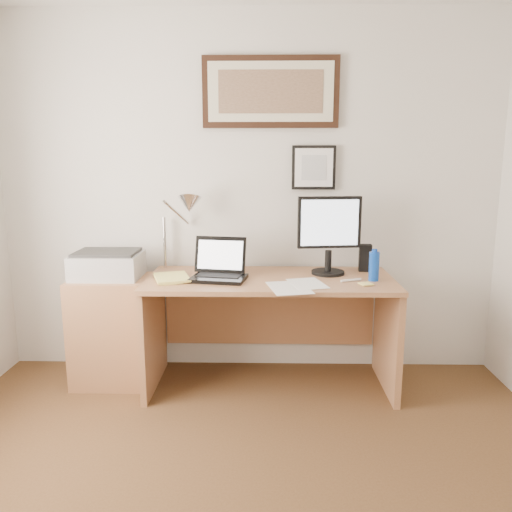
{
  "coord_description": "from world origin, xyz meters",
  "views": [
    {
      "loc": [
        0.12,
        -1.52,
        1.52
      ],
      "look_at": [
        0.06,
        1.43,
        0.93
      ],
      "focal_mm": 35.0,
      "sensor_mm": 36.0,
      "label": 1
    }
  ],
  "objects_px": {
    "water_bottle": "(374,266)",
    "book": "(155,279)",
    "desk": "(270,309)",
    "printer": "(108,264)",
    "lcd_monitor": "(329,231)",
    "side_cabinet": "(112,330)",
    "laptop": "(219,270)"
  },
  "relations": [
    {
      "from": "water_bottle",
      "to": "book",
      "type": "bearing_deg",
      "value": -178.62
    },
    {
      "from": "desk",
      "to": "printer",
      "type": "height_order",
      "value": "printer"
    },
    {
      "from": "water_bottle",
      "to": "printer",
      "type": "bearing_deg",
      "value": 175.53
    },
    {
      "from": "printer",
      "to": "book",
      "type": "bearing_deg",
      "value": -25.52
    },
    {
      "from": "book",
      "to": "water_bottle",
      "type": "bearing_deg",
      "value": 1.38
    },
    {
      "from": "book",
      "to": "lcd_monitor",
      "type": "height_order",
      "value": "lcd_monitor"
    },
    {
      "from": "desk",
      "to": "printer",
      "type": "xyz_separation_m",
      "value": [
        -1.08,
        -0.01,
        0.3
      ]
    },
    {
      "from": "book",
      "to": "printer",
      "type": "distance_m",
      "value": 0.4
    },
    {
      "from": "water_bottle",
      "to": "book",
      "type": "height_order",
      "value": "water_bottle"
    },
    {
      "from": "water_bottle",
      "to": "lcd_monitor",
      "type": "distance_m",
      "value": 0.38
    },
    {
      "from": "side_cabinet",
      "to": "lcd_monitor",
      "type": "height_order",
      "value": "lcd_monitor"
    },
    {
      "from": "lcd_monitor",
      "to": "printer",
      "type": "distance_m",
      "value": 1.49
    },
    {
      "from": "side_cabinet",
      "to": "desk",
      "type": "height_order",
      "value": "desk"
    },
    {
      "from": "book",
      "to": "side_cabinet",
      "type": "bearing_deg",
      "value": 157.18
    },
    {
      "from": "side_cabinet",
      "to": "printer",
      "type": "bearing_deg",
      "value": 117.07
    },
    {
      "from": "laptop",
      "to": "lcd_monitor",
      "type": "xyz_separation_m",
      "value": [
        0.72,
        0.13,
        0.23
      ]
    },
    {
      "from": "desk",
      "to": "printer",
      "type": "distance_m",
      "value": 1.12
    },
    {
      "from": "printer",
      "to": "laptop",
      "type": "bearing_deg",
      "value": -7.37
    },
    {
      "from": "water_bottle",
      "to": "printer",
      "type": "relative_size",
      "value": 0.42
    },
    {
      "from": "side_cabinet",
      "to": "desk",
      "type": "xyz_separation_m",
      "value": [
        1.07,
        0.04,
        0.15
      ]
    },
    {
      "from": "desk",
      "to": "laptop",
      "type": "height_order",
      "value": "laptop"
    },
    {
      "from": "side_cabinet",
      "to": "lcd_monitor",
      "type": "xyz_separation_m",
      "value": [
        1.46,
        0.06,
        0.68
      ]
    },
    {
      "from": "laptop",
      "to": "book",
      "type": "bearing_deg",
      "value": -169.86
    },
    {
      "from": "book",
      "to": "laptop",
      "type": "bearing_deg",
      "value": 10.14
    },
    {
      "from": "water_bottle",
      "to": "laptop",
      "type": "distance_m",
      "value": 0.99
    },
    {
      "from": "water_bottle",
      "to": "laptop",
      "type": "relative_size",
      "value": 0.49
    },
    {
      "from": "lcd_monitor",
      "to": "laptop",
      "type": "bearing_deg",
      "value": -169.39
    },
    {
      "from": "desk",
      "to": "laptop",
      "type": "xyz_separation_m",
      "value": [
        -0.33,
        -0.11,
        0.29
      ]
    },
    {
      "from": "desk",
      "to": "lcd_monitor",
      "type": "xyz_separation_m",
      "value": [
        0.39,
        0.03,
        0.53
      ]
    },
    {
      "from": "side_cabinet",
      "to": "desk",
      "type": "relative_size",
      "value": 0.46
    },
    {
      "from": "book",
      "to": "lcd_monitor",
      "type": "bearing_deg",
      "value": 10.44
    },
    {
      "from": "water_bottle",
      "to": "desk",
      "type": "xyz_separation_m",
      "value": [
        -0.66,
        0.15,
        -0.33
      ]
    }
  ]
}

